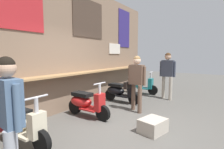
{
  "coord_description": "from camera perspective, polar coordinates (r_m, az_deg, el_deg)",
  "views": [
    {
      "loc": [
        -3.39,
        -2.04,
        1.65
      ],
      "look_at": [
        1.57,
        1.26,
        0.99
      ],
      "focal_mm": 27.91,
      "sensor_mm": 36.0,
      "label": 1
    }
  ],
  "objects": [
    {
      "name": "merchandise_crate",
      "position": [
        3.99,
        13.22,
        -16.01
      ],
      "size": [
        0.64,
        0.56,
        0.3
      ],
      "primitive_type": "cube",
      "rotation": [
        0.0,
        0.0,
        -0.24
      ],
      "color": "#B2A899",
      "rests_on": "ground_plane"
    },
    {
      "name": "market_stall_facade",
      "position": [
        5.3,
        -16.61,
        8.98
      ],
      "size": [
        9.85,
        0.61,
        3.84
      ],
      "color": "#7F6651",
      "rests_on": "ground_plane"
    },
    {
      "name": "shopper_browsing",
      "position": [
        6.82,
        17.72,
        1.28
      ],
      "size": [
        0.31,
        0.59,
        1.75
      ],
      "rotation": [
        0.0,
        0.0,
        -0.01
      ],
      "color": "#ADA393",
      "rests_on": "ground_plane"
    },
    {
      "name": "scooter_cream",
      "position": [
        3.75,
        -27.62,
        -14.12
      ],
      "size": [
        0.46,
        1.4,
        0.97
      ],
      "rotation": [
        0.0,
        0.0,
        -1.53
      ],
      "color": "beige",
      "rests_on": "ground_plane"
    },
    {
      "name": "shopper_with_handbag",
      "position": [
        5.11,
        7.95,
        -1.16
      ],
      "size": [
        0.3,
        0.65,
        1.64
      ],
      "rotation": [
        0.0,
        0.0,
        3.11
      ],
      "color": "brown",
      "rests_on": "ground_plane"
    },
    {
      "name": "scooter_black",
      "position": [
        6.17,
        2.49,
        -5.5
      ],
      "size": [
        0.46,
        1.4,
        0.97
      ],
      "rotation": [
        0.0,
        0.0,
        -1.61
      ],
      "color": "black",
      "rests_on": "ground_plane"
    },
    {
      "name": "scooter_red",
      "position": [
        4.79,
        -8.63,
        -9.04
      ],
      "size": [
        0.46,
        1.4,
        0.97
      ],
      "rotation": [
        0.0,
        0.0,
        -1.58
      ],
      "color": "red",
      "rests_on": "ground_plane"
    },
    {
      "name": "shopper_passing",
      "position": [
        2.48,
        -30.8,
        -10.0
      ],
      "size": [
        0.3,
        0.66,
        1.64
      ],
      "rotation": [
        0.0,
        0.0,
        3.04
      ],
      "color": "#999EA8",
      "rests_on": "ground_plane"
    },
    {
      "name": "ground_plane",
      "position": [
        4.29,
        2.55,
        -16.32
      ],
      "size": [
        27.57,
        27.57,
        0.0
      ],
      "primitive_type": "plane",
      "color": "#56544F"
    },
    {
      "name": "scooter_teal",
      "position": [
        7.64,
        9.07,
        -3.27
      ],
      "size": [
        0.49,
        1.4,
        0.97
      ],
      "rotation": [
        0.0,
        0.0,
        -1.5
      ],
      "color": "#197075",
      "rests_on": "ground_plane"
    }
  ]
}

